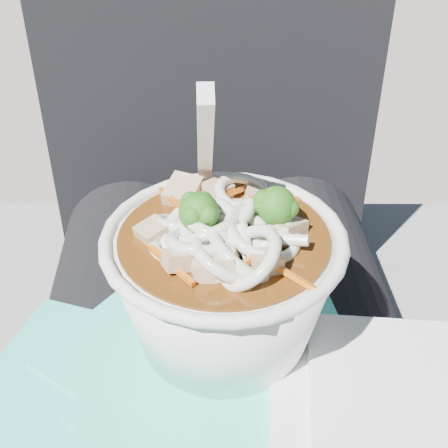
{
  "coord_description": "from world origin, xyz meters",
  "views": [
    {
      "loc": [
        -0.02,
        -0.35,
        0.93
      ],
      "look_at": [
        -0.0,
        -0.02,
        0.7
      ],
      "focal_mm": 50.0,
      "sensor_mm": 36.0,
      "label": 1
    }
  ],
  "objects_px": {
    "plastic_bag": "(216,376)",
    "udon_bowl": "(224,274)",
    "person_body": "(219,294)",
    "stone_ledge": "(218,447)",
    "lap": "(224,394)"
  },
  "relations": [
    {
      "from": "plastic_bag",
      "to": "udon_bowl",
      "type": "height_order",
      "value": "udon_bowl"
    },
    {
      "from": "person_body",
      "to": "udon_bowl",
      "type": "bearing_deg",
      "value": -90.63
    },
    {
      "from": "stone_ledge",
      "to": "udon_bowl",
      "type": "bearing_deg",
      "value": -90.41
    },
    {
      "from": "lap",
      "to": "person_body",
      "type": "distance_m",
      "value": 0.1
    },
    {
      "from": "stone_ledge",
      "to": "person_body",
      "type": "bearing_deg",
      "value": -90.0
    },
    {
      "from": "udon_bowl",
      "to": "lap",
      "type": "bearing_deg",
      "value": 85.84
    },
    {
      "from": "lap",
      "to": "plastic_bag",
      "type": "distance_m",
      "value": 0.1
    },
    {
      "from": "lap",
      "to": "udon_bowl",
      "type": "height_order",
      "value": "udon_bowl"
    },
    {
      "from": "plastic_bag",
      "to": "udon_bowl",
      "type": "distance_m",
      "value": 0.07
    },
    {
      "from": "udon_bowl",
      "to": "person_body",
      "type": "bearing_deg",
      "value": 89.37
    },
    {
      "from": "stone_ledge",
      "to": "plastic_bag",
      "type": "height_order",
      "value": "plastic_bag"
    },
    {
      "from": "stone_ledge",
      "to": "lap",
      "type": "height_order",
      "value": "lap"
    },
    {
      "from": "lap",
      "to": "udon_bowl",
      "type": "xyz_separation_m",
      "value": [
        -0.0,
        -0.02,
        0.15
      ]
    },
    {
      "from": "stone_ledge",
      "to": "plastic_bag",
      "type": "bearing_deg",
      "value": -92.51
    },
    {
      "from": "stone_ledge",
      "to": "udon_bowl",
      "type": "distance_m",
      "value": 0.47
    }
  ]
}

